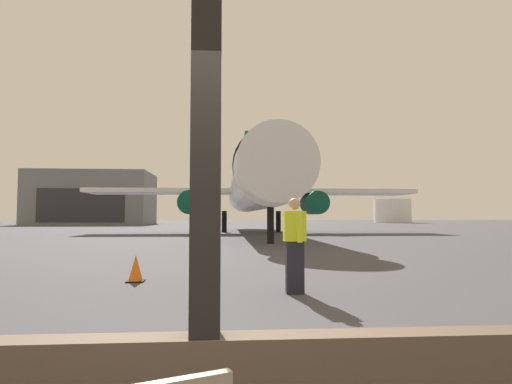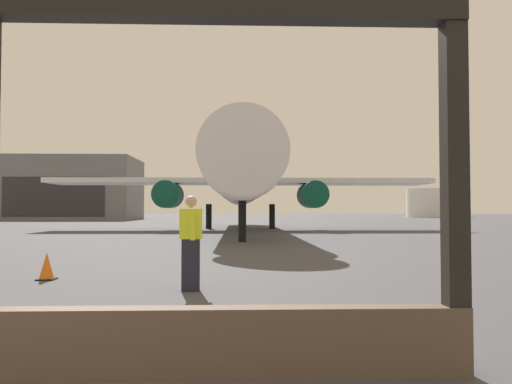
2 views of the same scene
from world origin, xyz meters
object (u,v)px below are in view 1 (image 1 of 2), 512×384
at_px(airplane, 254,187).
at_px(distant_hangar, 94,198).
at_px(traffic_cone, 136,269).
at_px(fuel_storage_tank, 392,211).
at_px(ground_crew_worker, 295,244).

relative_size(airplane, distant_hangar, 1.58).
xyz_separation_m(traffic_cone, fuel_storage_tank, (38.64, 81.04, 2.29)).
distance_m(airplane, ground_crew_worker, 26.38).
xyz_separation_m(airplane, traffic_cone, (-4.24, -24.59, -3.53)).
bearing_deg(fuel_storage_tank, airplane, -121.36).
bearing_deg(traffic_cone, ground_crew_worker, -26.79).
relative_size(traffic_cone, distant_hangar, 0.03).
xyz_separation_m(airplane, fuel_storage_tank, (34.40, 56.45, -1.24)).
bearing_deg(distant_hangar, traffic_cone, -72.44).
distance_m(ground_crew_worker, distant_hangar, 74.01).
relative_size(ground_crew_worker, fuel_storage_tank, 0.22).
bearing_deg(airplane, distant_hangar, 120.68).
relative_size(ground_crew_worker, traffic_cone, 2.99).
bearing_deg(ground_crew_worker, airplane, 87.69).
distance_m(airplane, traffic_cone, 25.20).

